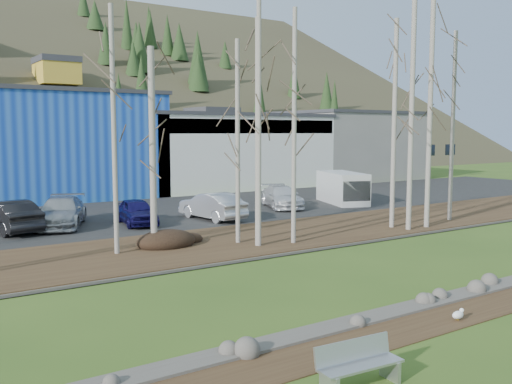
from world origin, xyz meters
TOP-DOWN VIEW (x-y plane):
  - dirt_strip at (0.00, 2.10)m, footprint 80.00×1.80m
  - near_bank_rocks at (0.00, 3.10)m, footprint 80.00×0.80m
  - river at (0.00, 7.20)m, footprint 80.00×8.00m
  - far_bank_rocks at (0.00, 11.30)m, footprint 80.00×0.80m
  - far_bank at (0.00, 14.50)m, footprint 80.00×7.00m
  - parking_lot at (0.00, 25.00)m, footprint 80.00×14.00m
  - building_blue at (-6.00, 39.00)m, footprint 20.40×12.24m
  - building_white at (12.00, 38.98)m, footprint 18.36×12.24m
  - building_grey at (28.00, 39.00)m, footprint 14.28×12.24m
  - bench_intact at (-7.51, 0.27)m, footprint 1.91×0.73m
  - seagull at (-2.40, 1.66)m, footprint 0.47×0.22m
  - dirt_mound at (-4.89, 14.90)m, footprint 2.70×1.90m
  - birch_1 at (-7.24, 14.63)m, footprint 0.20×0.20m
  - birch_2 at (-5.45, 14.92)m, footprint 0.30×0.30m
  - birch_3 at (-1.47, 12.68)m, footprint 0.20×0.20m
  - birch_4 at (-1.47, 12.74)m, footprint 0.26×0.26m
  - birch_5 at (-1.84, 13.82)m, footprint 0.20×0.20m
  - birch_6 at (0.21, 12.36)m, footprint 0.21×0.21m
  - birch_7 at (7.26, 11.82)m, footprint 0.26×0.26m
  - birch_8 at (7.11, 12.82)m, footprint 0.24×0.24m
  - birch_9 at (11.74, 12.72)m, footprint 0.23×0.23m
  - birch_11 at (8.67, 11.82)m, footprint 0.26×0.26m
  - car_1 at (-9.93, 22.60)m, footprint 2.60×5.12m
  - car_2 at (-7.27, 22.74)m, footprint 4.17×5.79m
  - car_3 at (-3.67, 21.22)m, footprint 2.22×4.29m
  - car_4 at (0.62, 20.50)m, footprint 2.11×4.86m
  - car_5 at (6.98, 22.38)m, footprint 3.62×5.32m
  - van_white at (11.90, 21.72)m, footprint 3.63×5.36m

SIDE VIEW (x-z plane):
  - near_bank_rocks at x=0.00m, z-range -0.25..0.25m
  - river at x=0.00m, z-range -0.45..0.45m
  - far_bank_rocks at x=0.00m, z-range -0.23..0.23m
  - dirt_strip at x=0.00m, z-range 0.00..0.03m
  - parking_lot at x=0.00m, z-range 0.00..0.14m
  - far_bank at x=0.00m, z-range 0.00..0.15m
  - seagull at x=-2.40m, z-range 0.02..0.36m
  - dirt_mound at x=-4.89m, z-range 0.15..0.68m
  - bench_intact at x=-7.51m, z-range 0.00..0.94m
  - car_3 at x=-3.67m, z-range 0.14..1.53m
  - car_5 at x=6.98m, z-range 0.14..1.57m
  - car_4 at x=0.62m, z-range 0.14..1.69m
  - car_2 at x=-7.27m, z-range 0.14..1.70m
  - car_1 at x=-9.93m, z-range 0.14..1.75m
  - van_white at x=11.90m, z-range 0.14..2.31m
  - building_white at x=12.00m, z-range 0.01..6.81m
  - building_grey at x=28.00m, z-range 0.01..7.31m
  - building_blue at x=-6.00m, z-range 0.01..8.31m
  - birch_2 at x=-5.45m, z-range 0.15..8.72m
  - birch_5 at x=-1.84m, z-range 0.15..9.20m
  - birch_4 at x=-1.47m, z-range 0.15..10.00m
  - birch_1 at x=-7.24m, z-range 0.15..10.20m
  - birch_6 at x=0.21m, z-range 0.15..10.55m
  - birch_9 at x=11.74m, z-range 0.15..10.71m
  - birch_8 at x=7.11m, z-range 0.15..10.90m
  - birch_3 at x=-1.47m, z-range 0.15..11.61m
  - birch_7 at x=7.26m, z-range 0.15..12.04m
  - birch_11 at x=8.67m, z-range 0.15..12.04m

